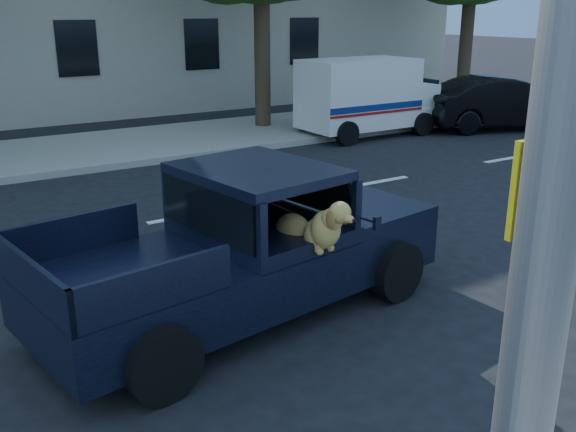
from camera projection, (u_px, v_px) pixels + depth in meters
name	position (u px, v px, depth m)	size (l,w,h in m)	color
ground	(305.00, 286.00, 8.08)	(120.00, 120.00, 0.00)	black
far_sidewalk	(92.00, 150.00, 15.44)	(60.00, 4.00, 0.15)	gray
lane_stripes	(292.00, 197.00, 11.82)	(21.60, 0.14, 0.01)	silver
pickup_truck	(238.00, 268.00, 7.15)	(4.92, 2.63, 1.68)	black
mail_truck	(365.00, 102.00, 17.30)	(3.75, 1.92, 2.05)	silver
parked_sedan	(502.00, 103.00, 18.23)	(4.53, 1.58, 1.49)	black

